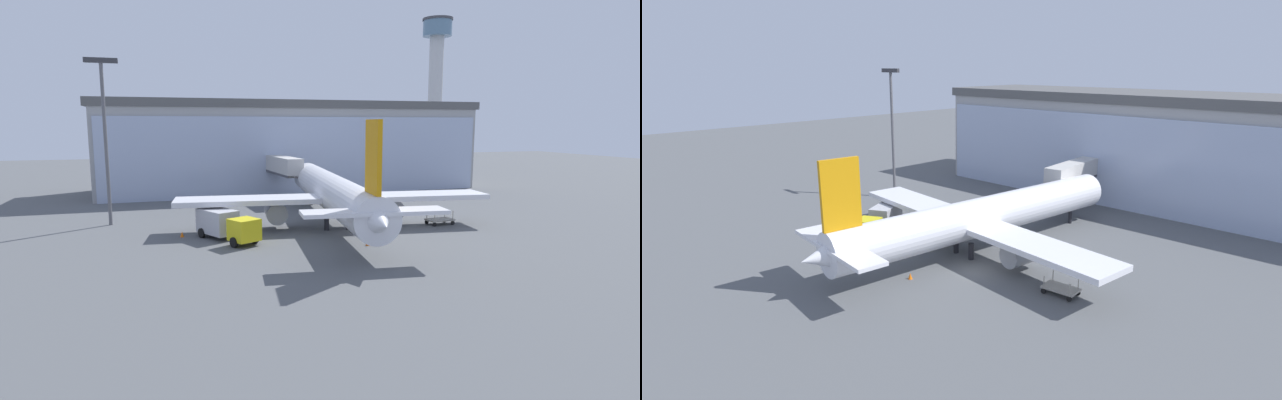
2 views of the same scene
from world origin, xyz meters
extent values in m
plane|color=#545659|center=(0.00, 0.00, 0.00)|extent=(240.00, 240.00, 0.00)
cube|color=#9E9E9E|center=(0.00, 35.06, 6.41)|extent=(58.32, 16.51, 12.82)
cube|color=#A9B7D3|center=(0.09, 26.96, 5.77)|extent=(56.99, 0.90, 11.54)
cube|color=#545454|center=(0.00, 35.06, 13.42)|extent=(59.48, 16.84, 1.20)
cube|color=beige|center=(-4.31, 24.30, 4.88)|extent=(3.58, 14.91, 2.40)
cube|color=#3F3F47|center=(-4.31, 24.30, 3.83)|extent=(3.63, 14.91, 0.30)
cylinder|color=#4C4C51|center=(-4.83, 29.81, 1.84)|extent=(0.70, 0.70, 3.68)
cylinder|color=silver|center=(50.46, 78.60, 16.80)|extent=(3.79, 3.79, 33.60)
cylinder|color=slate|center=(50.46, 78.60, 35.60)|extent=(7.58, 7.58, 4.00)
cylinder|color=#3F3F44|center=(50.46, 78.60, 37.90)|extent=(7.95, 7.95, 0.60)
cylinder|color=#59595E|center=(-25.08, 11.08, 8.26)|extent=(0.36, 0.36, 16.53)
cube|color=#333338|center=(-25.08, 11.08, 16.78)|extent=(3.20, 0.40, 0.50)
cylinder|color=silver|center=(-2.81, 4.53, 3.45)|extent=(7.10, 32.66, 3.69)
cone|color=silver|center=(-1.10, 20.67, 3.45)|extent=(3.99, 3.37, 3.69)
cone|color=silver|center=(-4.53, -11.61, 3.45)|extent=(3.73, 4.33, 3.32)
cube|color=silver|center=(-2.98, 2.92, 3.08)|extent=(31.84, 7.51, 0.50)
cube|color=silver|center=(-4.42, -10.61, 4.00)|extent=(11.19, 3.55, 0.30)
cube|color=orange|center=(-4.37, -10.11, 8.05)|extent=(0.70, 3.22, 5.51)
cylinder|color=gray|center=(-8.90, 4.05, 1.73)|extent=(2.43, 3.40, 2.10)
cylinder|color=gray|center=(3.03, 2.78, 1.73)|extent=(2.43, 3.40, 2.10)
cylinder|color=black|center=(-4.19, 2.04, 0.80)|extent=(0.50, 0.50, 1.60)
cylinder|color=black|center=(-1.99, 1.81, 0.80)|extent=(0.50, 0.50, 1.60)
cylinder|color=black|center=(-1.42, 17.68, 0.80)|extent=(0.40, 0.40, 1.60)
cube|color=yellow|center=(-12.91, -1.89, 1.40)|extent=(2.97, 2.97, 1.90)
cube|color=#B2B2B7|center=(-14.86, 1.83, 1.55)|extent=(3.81, 4.56, 2.20)
cylinder|color=black|center=(-11.93, -1.38, 0.45)|extent=(0.68, 0.94, 0.90)
cylinder|color=black|center=(-13.88, -2.40, 0.45)|extent=(0.68, 0.94, 0.90)
cylinder|color=black|center=(-14.35, 3.22, 0.45)|extent=(0.68, 0.94, 0.90)
cylinder|color=black|center=(-16.30, 2.20, 0.45)|extent=(0.68, 0.94, 0.90)
cube|color=#9E998C|center=(8.09, 1.42, 0.52)|extent=(2.93, 1.84, 0.16)
cylinder|color=black|center=(9.14, 2.24, 0.22)|extent=(0.45, 0.16, 0.44)
cylinder|color=#9E998C|center=(9.14, 2.24, 1.05)|extent=(0.08, 0.08, 0.90)
cylinder|color=black|center=(9.27, 0.80, 0.22)|extent=(0.45, 0.16, 0.44)
cylinder|color=#9E998C|center=(9.27, 0.80, 1.05)|extent=(0.08, 0.08, 0.90)
cylinder|color=black|center=(6.91, 2.04, 0.22)|extent=(0.45, 0.16, 0.44)
cylinder|color=#9E998C|center=(6.91, 2.04, 1.05)|extent=(0.08, 0.08, 0.90)
cylinder|color=black|center=(7.04, 0.61, 0.22)|extent=(0.45, 0.16, 0.44)
cylinder|color=#9E998C|center=(7.04, 0.61, 1.05)|extent=(0.08, 0.08, 0.90)
cone|color=orange|center=(-2.65, -4.99, 0.28)|extent=(0.36, 0.36, 0.55)
cone|color=orange|center=(-18.05, 3.01, 0.28)|extent=(0.36, 0.36, 0.55)
camera|label=1|loc=(-18.68, -44.35, 10.44)|focal=28.00mm
camera|label=2|loc=(27.67, -29.78, 17.56)|focal=28.00mm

